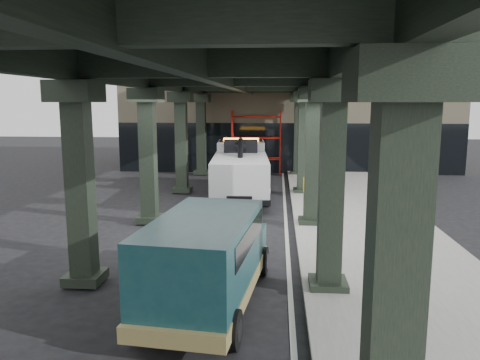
% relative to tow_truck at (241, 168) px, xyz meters
% --- Properties ---
extents(ground, '(90.00, 90.00, 0.00)m').
position_rel_tow_truck_xyz_m(ground, '(0.42, -7.53, -1.37)').
color(ground, black).
rests_on(ground, ground).
extents(sidewalk, '(5.00, 40.00, 0.15)m').
position_rel_tow_truck_xyz_m(sidewalk, '(4.92, -5.53, -1.30)').
color(sidewalk, gray).
rests_on(sidewalk, ground).
extents(lane_stripe, '(0.12, 38.00, 0.01)m').
position_rel_tow_truck_xyz_m(lane_stripe, '(2.12, -5.53, -1.37)').
color(lane_stripe, silver).
rests_on(lane_stripe, ground).
extents(viaduct, '(7.40, 32.00, 6.40)m').
position_rel_tow_truck_xyz_m(viaduct, '(0.02, -5.53, 4.09)').
color(viaduct, black).
rests_on(viaduct, ground).
extents(building, '(22.00, 10.00, 8.00)m').
position_rel_tow_truck_xyz_m(building, '(2.42, 12.47, 2.63)').
color(building, '#C6B793').
rests_on(building, ground).
extents(scaffolding, '(3.08, 0.88, 4.00)m').
position_rel_tow_truck_xyz_m(scaffolding, '(0.42, 7.12, 0.74)').
color(scaffolding, red).
rests_on(scaffolding, ground).
extents(tow_truck, '(2.99, 8.72, 2.81)m').
position_rel_tow_truck_xyz_m(tow_truck, '(0.00, 0.00, 0.00)').
color(tow_truck, black).
rests_on(tow_truck, ground).
extents(towed_van, '(2.56, 5.39, 2.11)m').
position_rel_tow_truck_xyz_m(towed_van, '(0.28, -12.59, -0.24)').
color(towed_van, '#0F3438').
rests_on(towed_van, ground).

